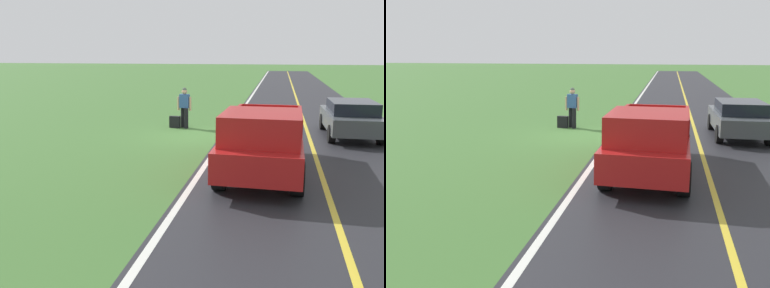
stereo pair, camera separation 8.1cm
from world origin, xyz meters
The scene contains 8 objects.
ground_plane centered at (0.00, 0.00, 0.00)m, with size 200.00×200.00×0.00m, color #427033.
road_surface centered at (-4.30, 0.00, 0.00)m, with size 6.81×120.00×0.00m, color #28282D.
lane_edge_line centered at (-1.07, 0.00, 0.01)m, with size 0.16×117.60×0.00m, color silver.
lane_centre_line centered at (-4.30, 0.00, 0.01)m, with size 0.14×117.60×0.00m, color gold.
hitchhiker_walking centered at (0.88, -1.62, 0.98)m, with size 0.62×0.52×1.75m.
suitcase_carried centered at (1.31, -1.56, 0.25)m, with size 0.20×0.46×0.51m, color black.
pickup_truck_passing centered at (-2.73, 5.02, 0.97)m, with size 2.22×5.46×1.82m.
sedan_near_oncoming centered at (-5.83, -1.03, 0.75)m, with size 1.98×4.43×1.41m.
Camera 2 is at (-3.17, 15.93, 3.22)m, focal length 39.29 mm.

